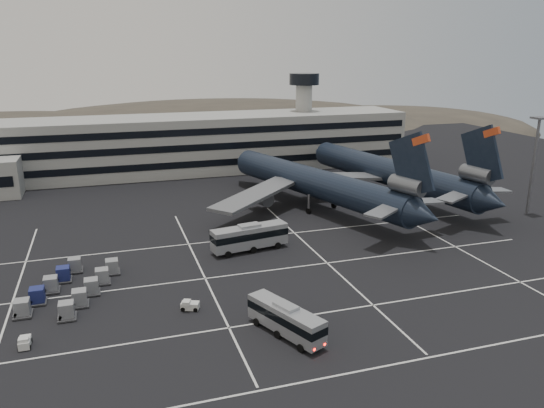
{
  "coord_description": "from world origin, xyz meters",
  "views": [
    {
      "loc": [
        -17.56,
        -61.97,
        29.8
      ],
      "look_at": [
        8.51,
        19.54,
        5.0
      ],
      "focal_mm": 35.0,
      "sensor_mm": 36.0,
      "label": 1
    }
  ],
  "objects_px": {
    "bus_far": "(250,236)",
    "trijet_main": "(317,183)",
    "tug_a": "(25,342)",
    "bus_near": "(286,318)",
    "uld_cluster": "(71,286)"
  },
  "relations": [
    {
      "from": "bus_far",
      "to": "trijet_main",
      "type": "bearing_deg",
      "value": -55.69
    },
    {
      "from": "trijet_main",
      "to": "uld_cluster",
      "type": "bearing_deg",
      "value": -168.06
    },
    {
      "from": "bus_far",
      "to": "tug_a",
      "type": "distance_m",
      "value": 35.85
    },
    {
      "from": "bus_near",
      "to": "tug_a",
      "type": "xyz_separation_m",
      "value": [
        -26.79,
        5.9,
        -1.42
      ]
    },
    {
      "from": "bus_near",
      "to": "uld_cluster",
      "type": "height_order",
      "value": "bus_near"
    },
    {
      "from": "tug_a",
      "to": "trijet_main",
      "type": "bearing_deg",
      "value": 37.72
    },
    {
      "from": "bus_near",
      "to": "bus_far",
      "type": "bearing_deg",
      "value": 60.27
    },
    {
      "from": "tug_a",
      "to": "uld_cluster",
      "type": "distance_m",
      "value": 12.98
    },
    {
      "from": "trijet_main",
      "to": "uld_cluster",
      "type": "relative_size",
      "value": 3.28
    },
    {
      "from": "bus_far",
      "to": "tug_a",
      "type": "xyz_separation_m",
      "value": [
        -29.82,
        -19.82,
        -1.76
      ]
    },
    {
      "from": "trijet_main",
      "to": "bus_near",
      "type": "distance_m",
      "value": 48.38
    },
    {
      "from": "trijet_main",
      "to": "tug_a",
      "type": "distance_m",
      "value": 61.15
    },
    {
      "from": "uld_cluster",
      "to": "trijet_main",
      "type": "bearing_deg",
      "value": 29.62
    },
    {
      "from": "bus_near",
      "to": "uld_cluster",
      "type": "relative_size",
      "value": 0.61
    },
    {
      "from": "bus_near",
      "to": "tug_a",
      "type": "distance_m",
      "value": 27.47
    }
  ]
}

